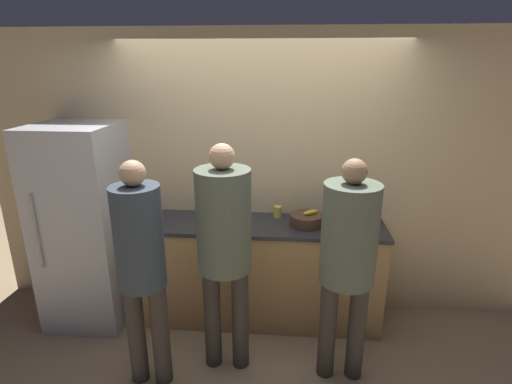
{
  "coord_description": "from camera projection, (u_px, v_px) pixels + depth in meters",
  "views": [
    {
      "loc": [
        0.26,
        -2.93,
        2.31
      ],
      "look_at": [
        0.0,
        0.13,
        1.31
      ],
      "focal_mm": 28.0,
      "sensor_mm": 36.0,
      "label": 1
    }
  ],
  "objects": [
    {
      "name": "utensil_crock",
      "position": [
        371.0,
        217.0,
        3.48
      ],
      "size": [
        0.11,
        0.11,
        0.24
      ],
      "color": "#3D424C",
      "rests_on": "counter"
    },
    {
      "name": "cup_yellow",
      "position": [
        278.0,
        212.0,
        3.64
      ],
      "size": [
        0.07,
        0.07,
        0.1
      ],
      "color": "gold",
      "rests_on": "counter"
    },
    {
      "name": "fruit_bowl",
      "position": [
        306.0,
        220.0,
        3.45
      ],
      "size": [
        0.29,
        0.29,
        0.14
      ],
      "color": "#4C3323",
      "rests_on": "counter"
    },
    {
      "name": "bottle_red",
      "position": [
        142.0,
        217.0,
        3.42
      ],
      "size": [
        0.07,
        0.07,
        0.23
      ],
      "color": "red",
      "rests_on": "counter"
    },
    {
      "name": "ground_plane",
      "position": [
        255.0,
        338.0,
        3.51
      ],
      "size": [
        14.0,
        14.0,
        0.0
      ],
      "primitive_type": "plane",
      "color": "#9E8460"
    },
    {
      "name": "person_center",
      "position": [
        224.0,
        238.0,
        2.88
      ],
      "size": [
        0.4,
        0.4,
        1.79
      ],
      "color": "#38332D",
      "rests_on": "ground_plane"
    },
    {
      "name": "person_left",
      "position": [
        141.0,
        260.0,
        2.75
      ],
      "size": [
        0.33,
        0.33,
        1.72
      ],
      "color": "#38332D",
      "rests_on": "ground_plane"
    },
    {
      "name": "bottle_clear",
      "position": [
        230.0,
        222.0,
        3.34
      ],
      "size": [
        0.05,
        0.05,
        0.19
      ],
      "color": "silver",
      "rests_on": "counter"
    },
    {
      "name": "bottle_green",
      "position": [
        352.0,
        210.0,
        3.61
      ],
      "size": [
        0.07,
        0.07,
        0.21
      ],
      "color": "#236033",
      "rests_on": "counter"
    },
    {
      "name": "refrigerator",
      "position": [
        85.0,
        226.0,
        3.58
      ],
      "size": [
        0.69,
        0.73,
        1.82
      ],
      "color": "#B7B7BC",
      "rests_on": "ground_plane"
    },
    {
      "name": "counter",
      "position": [
        258.0,
        271.0,
        3.68
      ],
      "size": [
        2.23,
        0.6,
        0.96
      ],
      "color": "tan",
      "rests_on": "ground_plane"
    },
    {
      "name": "person_right",
      "position": [
        348.0,
        252.0,
        2.79
      ],
      "size": [
        0.39,
        0.39,
        1.72
      ],
      "color": "#38332D",
      "rests_on": "ground_plane"
    },
    {
      "name": "wall_back",
      "position": [
        260.0,
        177.0,
        3.69
      ],
      "size": [
        5.2,
        0.06,
        2.6
      ],
      "color": "#D6BC8C",
      "rests_on": "ground_plane"
    }
  ]
}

